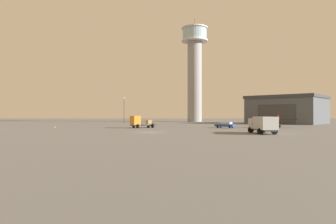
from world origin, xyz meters
TOP-DOWN VIEW (x-y plane):
  - ground_plane at (0.00, 0.00)m, footprint 400.00×400.00m
  - control_tower at (18.02, 76.90)m, footprint 11.27×11.27m
  - hangar at (46.13, 49.15)m, footprint 30.49×30.40m
  - airplane_black at (29.00, 17.72)m, footprint 10.31×8.07m
  - truck_box_silver at (18.09, -4.73)m, footprint 3.21×7.03m
  - truck_flatbed_orange at (-2.63, 17.33)m, footprint 6.30×4.92m
  - car_blue at (16.96, 16.15)m, footprint 4.58×4.10m
  - light_post_west at (-9.51, 50.56)m, footprint 0.44×0.44m
  - traffic_cone_near_left at (-21.07, 14.93)m, footprint 0.36×0.36m

SIDE VIEW (x-z plane):
  - ground_plane at x=0.00m, z-range 0.00..0.00m
  - traffic_cone_near_left at x=-21.07m, z-range 0.00..0.57m
  - car_blue at x=16.96m, z-range 0.06..1.43m
  - truck_flatbed_orange at x=-2.63m, z-range -0.06..2.71m
  - airplane_black at x=29.00m, z-range -0.10..2.93m
  - truck_box_silver at x=18.09m, z-range 0.19..2.92m
  - hangar at x=46.13m, z-range 0.02..9.43m
  - light_post_west at x=-9.51m, z-range 0.83..9.64m
  - control_tower at x=18.02m, z-range 1.93..46.46m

